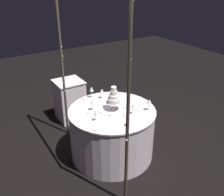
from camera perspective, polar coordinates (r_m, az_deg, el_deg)
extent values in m
plane|color=black|center=(3.98, 0.00, -12.26)|extent=(12.00, 12.00, 0.00)
cylinder|color=#473D2D|center=(2.54, 3.57, -3.60)|extent=(0.04, 0.04, 2.42)
cylinder|color=#473D2D|center=(3.95, -11.10, 7.02)|extent=(0.04, 0.04, 2.42)
sphere|color=#F9EAB2|center=(2.69, 3.32, -9.45)|extent=(0.02, 0.02, 0.02)
sphere|color=#F9EAB2|center=(3.86, -11.31, 11.22)|extent=(0.02, 0.02, 0.02)
sphere|color=#F9EAB2|center=(2.23, 4.73, 21.11)|extent=(0.02, 0.02, 0.02)
sphere|color=#F9EAB2|center=(4.03, -10.79, 3.40)|extent=(0.02, 0.02, 0.02)
sphere|color=#F9EAB2|center=(2.61, 2.90, -6.03)|extent=(0.02, 0.02, 0.02)
sphere|color=#F9EAB2|center=(3.92, -11.09, 9.20)|extent=(0.02, 0.02, 0.02)
sphere|color=#F9EAB2|center=(3.06, 2.93, -17.59)|extent=(0.02, 0.02, 0.02)
sphere|color=#F9EAB2|center=(4.15, -10.58, 0.61)|extent=(0.02, 0.02, 0.02)
sphere|color=#F9EAB2|center=(2.32, 4.16, 8.58)|extent=(0.02, 0.02, 0.02)
sphere|color=#F9EAB2|center=(4.09, -10.51, 1.59)|extent=(0.02, 0.02, 0.02)
cylinder|color=white|center=(3.76, 0.00, -7.88)|extent=(1.21, 1.21, 0.73)
cylinder|color=white|center=(3.57, 0.00, -2.86)|extent=(1.24, 1.24, 0.02)
cube|color=white|center=(4.74, -9.44, -0.59)|extent=(0.47, 0.47, 0.74)
cube|color=white|center=(4.59, -9.78, 3.64)|extent=(0.49, 0.49, 0.02)
cylinder|color=silver|center=(3.58, 0.37, -2.45)|extent=(0.11, 0.11, 0.01)
cylinder|color=silver|center=(3.56, 0.37, -1.76)|extent=(0.02, 0.02, 0.09)
cylinder|color=silver|center=(3.54, 0.37, -1.04)|extent=(0.22, 0.22, 0.01)
cylinder|color=silver|center=(3.52, 0.37, -0.50)|extent=(0.17, 0.17, 0.06)
cylinder|color=silver|center=(3.50, 0.38, 0.36)|extent=(0.14, 0.14, 0.05)
cylinder|color=silver|center=(3.47, 0.38, 1.18)|extent=(0.10, 0.10, 0.06)
cylinder|color=silver|center=(3.45, 0.38, 2.09)|extent=(0.07, 0.07, 0.06)
cylinder|color=silver|center=(3.94, -4.56, 0.18)|extent=(0.06, 0.06, 0.00)
cylinder|color=silver|center=(3.91, -4.58, 0.90)|extent=(0.01, 0.01, 0.10)
cone|color=silver|center=(3.88, -4.63, 2.09)|extent=(0.07, 0.07, 0.07)
cylinder|color=silver|center=(3.57, -4.36, -2.67)|extent=(0.06, 0.06, 0.00)
cylinder|color=silver|center=(3.55, -4.39, -1.97)|extent=(0.01, 0.01, 0.10)
cone|color=silver|center=(3.51, -4.43, -0.85)|extent=(0.07, 0.07, 0.06)
cylinder|color=silver|center=(3.60, 8.23, -2.66)|extent=(0.06, 0.06, 0.00)
cylinder|color=silver|center=(3.57, 8.29, -1.90)|extent=(0.01, 0.01, 0.10)
cone|color=silver|center=(3.54, 8.37, -0.74)|extent=(0.07, 0.07, 0.06)
cylinder|color=silver|center=(3.82, 0.38, -0.54)|extent=(0.06, 0.06, 0.00)
cylinder|color=silver|center=(3.80, 0.38, 0.13)|extent=(0.01, 0.01, 0.10)
cone|color=silver|center=(3.77, 0.39, 1.17)|extent=(0.06, 0.06, 0.06)
cylinder|color=silver|center=(3.32, -3.63, -5.02)|extent=(0.06, 0.06, 0.00)
cylinder|color=silver|center=(3.30, -3.65, -4.37)|extent=(0.01, 0.01, 0.08)
cone|color=silver|center=(3.26, -3.69, -3.27)|extent=(0.06, 0.06, 0.06)
cylinder|color=silver|center=(3.91, -2.27, 0.04)|extent=(0.06, 0.06, 0.00)
cylinder|color=silver|center=(3.89, -2.28, 0.61)|extent=(0.01, 0.01, 0.08)
cone|color=silver|center=(3.86, -2.30, 1.62)|extent=(0.06, 0.06, 0.07)
cylinder|color=silver|center=(3.48, 4.73, -3.51)|extent=(0.06, 0.06, 0.00)
cylinder|color=silver|center=(3.46, 4.76, -2.81)|extent=(0.01, 0.01, 0.09)
cone|color=silver|center=(3.42, 4.81, -1.72)|extent=(0.06, 0.06, 0.05)
cube|color=silver|center=(3.59, 3.96, -2.52)|extent=(0.21, 0.11, 0.01)
cube|color=white|center=(3.52, 5.90, -3.11)|extent=(0.09, 0.05, 0.01)
ellipsoid|color=#E02D47|center=(3.72, 0.65, -1.38)|extent=(0.03, 0.02, 0.00)
ellipsoid|color=#E02D47|center=(4.03, 1.83, 0.87)|extent=(0.03, 0.03, 0.00)
ellipsoid|color=#E02D47|center=(3.42, 2.56, -3.97)|extent=(0.03, 0.02, 0.00)
ellipsoid|color=#E02D47|center=(3.78, 4.00, -0.92)|extent=(0.04, 0.04, 0.00)
ellipsoid|color=#E02D47|center=(3.87, -6.46, -0.36)|extent=(0.04, 0.04, 0.00)
ellipsoid|color=#E02D47|center=(3.49, -5.44, -3.49)|extent=(0.03, 0.04, 0.00)
ellipsoid|color=#E02D47|center=(3.95, 3.83, 0.33)|extent=(0.03, 0.03, 0.00)
ellipsoid|color=#E02D47|center=(3.43, -0.57, -3.93)|extent=(0.04, 0.03, 0.00)
ellipsoid|color=#E02D47|center=(3.40, 3.20, -4.22)|extent=(0.03, 0.03, 0.00)
ellipsoid|color=#E02D47|center=(3.12, -4.01, -7.33)|extent=(0.03, 0.04, 0.00)
ellipsoid|color=#E02D47|center=(3.50, 3.52, -3.27)|extent=(0.04, 0.04, 0.00)
ellipsoid|color=#E02D47|center=(3.50, -2.57, -3.27)|extent=(0.04, 0.04, 0.00)
ellipsoid|color=#E02D47|center=(3.56, 4.03, -2.72)|extent=(0.03, 0.04, 0.00)
ellipsoid|color=#E02D47|center=(3.71, 2.15, -1.43)|extent=(0.02, 0.03, 0.00)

